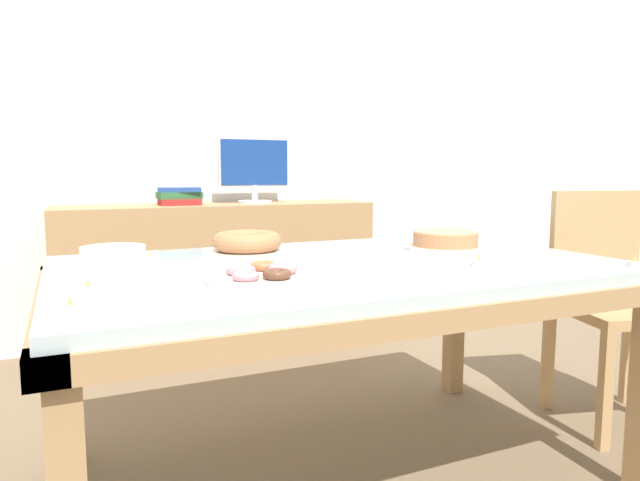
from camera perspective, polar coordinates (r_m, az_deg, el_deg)
name	(u,v)px	position (r m, az deg, el deg)	size (l,w,h in m)	color
ground_plane	(340,478)	(2.07, 2.04, -22.64)	(12.00, 12.00, 0.00)	#7A664C
wall_back	(204,125)	(3.60, -11.53, 11.25)	(8.00, 0.10, 2.60)	white
dining_table	(341,286)	(1.84, 2.12, -4.56)	(1.77, 1.08, 0.73)	silver
chair	(610,294)	(2.63, 27.00, -4.76)	(0.51, 0.51, 0.94)	tan
sideboard	(219,276)	(3.35, -10.03, -3.53)	(1.78, 0.44, 0.84)	tan
computer_monitor	(254,171)	(3.36, -6.58, 6.96)	(0.42, 0.20, 0.38)	silver
book_stack	(179,196)	(3.25, -13.88, 4.31)	(0.24, 0.18, 0.10)	maroon
cake_chocolate_round	(445,241)	(2.17, 12.42, -0.04)	(0.31, 0.31, 0.07)	silver
cake_golden_bundt	(247,244)	(2.01, -7.31, -0.32)	(0.30, 0.30, 0.08)	silver
pastry_platter	(263,276)	(1.52, -5.70, -3.51)	(0.32, 0.32, 0.04)	silver
plate_stack	(113,252)	(2.02, -19.97, -1.10)	(0.21, 0.21, 0.04)	silver
tealight_centre	(88,288)	(1.48, -22.18, -4.41)	(0.04, 0.04, 0.04)	silver
tealight_left_edge	(634,263)	(1.98, 28.92, -2.02)	(0.04, 0.04, 0.04)	silver
tealight_right_edge	(151,259)	(1.90, -16.56, -1.77)	(0.04, 0.04, 0.04)	silver
tealight_near_cakes	(478,262)	(1.83, 15.55, -2.07)	(0.04, 0.04, 0.04)	silver
tealight_near_front	(70,308)	(1.29, -23.70, -6.17)	(0.04, 0.04, 0.04)	silver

